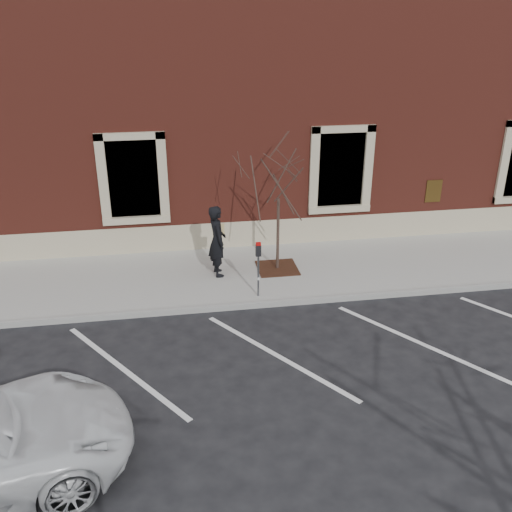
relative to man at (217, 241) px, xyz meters
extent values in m
plane|color=#28282B|center=(0.86, -1.69, -1.12)|extent=(120.00, 120.00, 0.00)
cube|color=#A9A79F|center=(0.86, 0.06, -1.05)|extent=(40.00, 3.50, 0.15)
cube|color=#9E9E99|center=(0.86, -1.74, -1.05)|extent=(40.00, 0.12, 0.15)
cube|color=maroon|center=(0.86, 6.06, 2.88)|extent=(40.00, 8.50, 8.00)
cube|color=#B4A88A|center=(0.86, 1.84, -0.57)|extent=(40.00, 0.06, 0.80)
cube|color=black|center=(-2.14, 1.96, 1.28)|extent=(1.40, 0.30, 2.20)
cube|color=#B4A88A|center=(-2.14, 1.79, 0.08)|extent=(1.90, 0.20, 0.20)
cube|color=black|center=(3.86, 1.96, 1.28)|extent=(1.40, 0.30, 2.20)
cube|color=#B4A88A|center=(3.86, 1.79, 0.08)|extent=(1.90, 0.20, 0.20)
imported|color=black|center=(0.00, 0.00, 0.00)|extent=(0.55, 0.76, 1.94)
cylinder|color=#595B60|center=(0.87, -1.42, -0.42)|extent=(0.05, 0.05, 1.09)
cube|color=black|center=(0.87, -1.42, 0.26)|extent=(0.13, 0.10, 0.28)
cube|color=red|center=(0.87, -1.42, 0.44)|extent=(0.12, 0.09, 0.07)
cube|color=white|center=(0.87, -1.47, -0.48)|extent=(0.05, 0.00, 0.08)
cube|color=#421D15|center=(1.66, 0.09, -0.96)|extent=(1.09, 1.09, 0.03)
cylinder|color=#453229|center=(1.66, 0.09, 0.04)|extent=(0.08, 0.08, 2.03)
camera|label=1|loc=(-1.21, -13.93, 5.74)|focal=40.00mm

